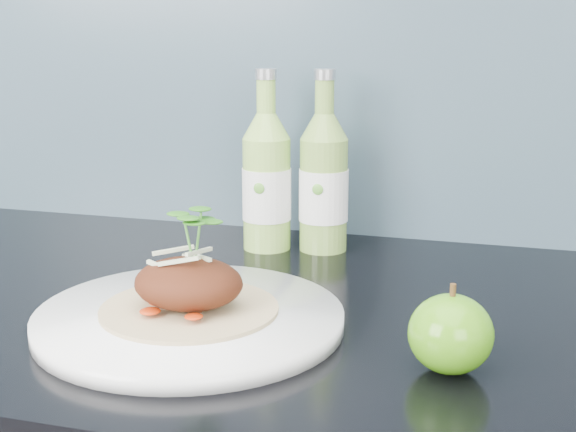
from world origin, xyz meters
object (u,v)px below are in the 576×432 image
at_px(dinner_plate, 190,319).
at_px(green_apple, 451,334).
at_px(cider_bottle_left, 267,182).
at_px(cider_bottle_right, 324,183).

relative_size(dinner_plate, green_apple, 4.06).
relative_size(cider_bottle_left, cider_bottle_right, 1.00).
relative_size(green_apple, cider_bottle_right, 0.35).
height_order(dinner_plate, green_apple, green_apple).
xyz_separation_m(cider_bottle_left, cider_bottle_right, (0.07, 0.01, 0.00)).
distance_m(dinner_plate, cider_bottle_left, 0.29).
distance_m(dinner_plate, green_apple, 0.25).
height_order(green_apple, cider_bottle_left, cider_bottle_left).
distance_m(dinner_plate, cider_bottle_right, 0.31).
height_order(dinner_plate, cider_bottle_right, cider_bottle_right).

